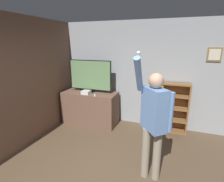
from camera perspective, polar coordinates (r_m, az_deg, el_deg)
The scene contains 8 objects.
wall_back at distance 4.62m, azimuth 9.59°, elevation 5.21°, with size 6.18×0.09×2.70m.
wall_side_brick at distance 4.29m, azimuth -23.67°, elevation 3.30°, with size 0.06×4.42×2.70m.
tv_ledge at distance 4.85m, azimuth -7.09°, elevation -5.39°, with size 1.46×0.63×0.87m.
television at distance 4.67m, azimuth -7.08°, elevation 4.98°, with size 1.17×0.22×0.85m.
game_console at distance 4.58m, azimuth -8.44°, elevation -0.40°, with size 0.21×0.21×0.09m.
remote_loose at distance 4.41m, azimuth -5.65°, elevation -1.35°, with size 0.09×0.14×0.02m.
bookshelf at distance 4.57m, azimuth 17.96°, elevation -5.35°, with size 0.77×0.28×1.24m.
person at distance 2.74m, azimuth 13.38°, elevation -8.61°, with size 0.55×0.56×2.06m.
Camera 1 is at (0.79, -1.63, 2.17)m, focal length 28.00 mm.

